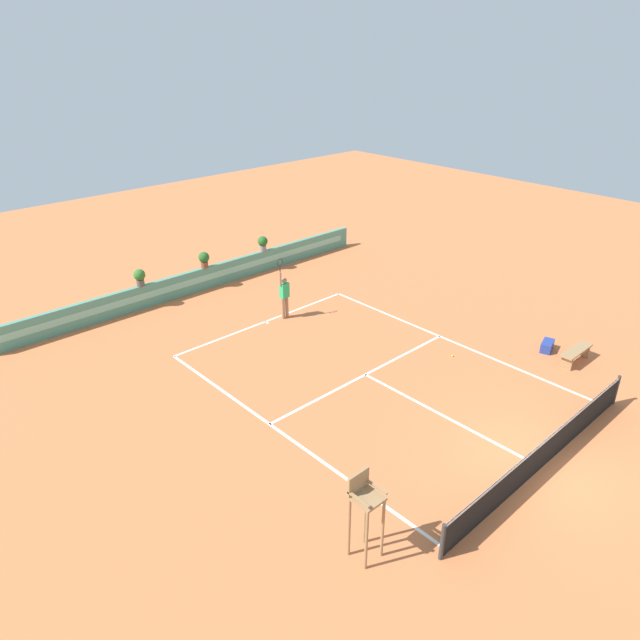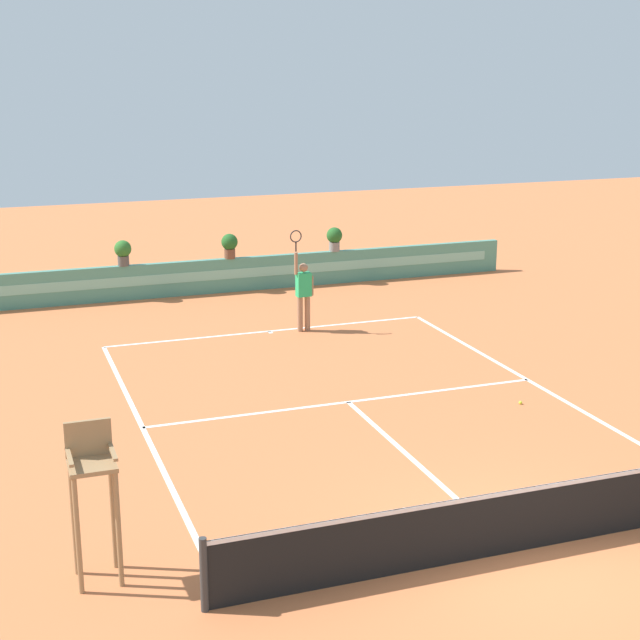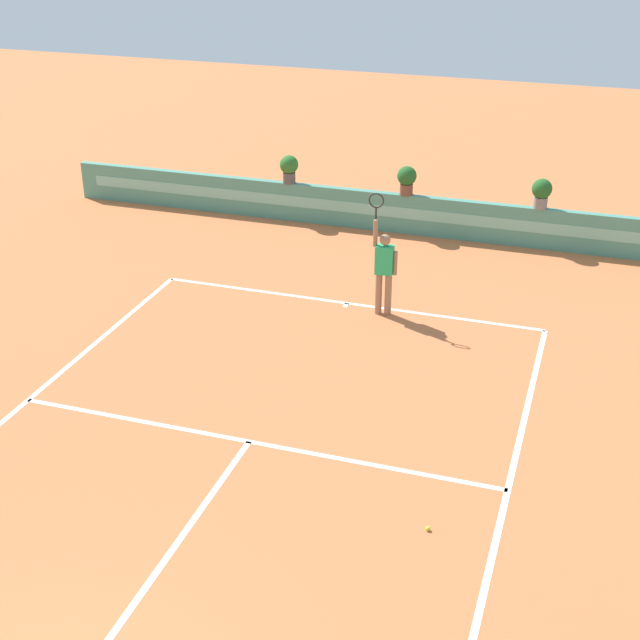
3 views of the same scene
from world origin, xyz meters
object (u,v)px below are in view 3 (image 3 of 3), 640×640
object	(u,v)px
tennis_player	(384,267)
potted_plant_centre	(407,179)
potted_plant_right	(542,192)
potted_plant_left	(289,167)
tennis_ball_near_baseline	(428,529)

from	to	relation	value
tennis_player	potted_plant_centre	distance (m)	4.81
tennis_player	potted_plant_right	size ratio (longest dim) A/B	3.57
potted_plant_centre	tennis_player	bearing A→B (deg)	-82.04
potted_plant_left	tennis_ball_near_baseline	bearing A→B (deg)	-61.56
tennis_player	potted_plant_left	bearing A→B (deg)	128.29
potted_plant_right	potted_plant_left	distance (m)	6.35
tennis_player	potted_plant_centre	bearing A→B (deg)	97.96
potted_plant_left	potted_plant_centre	distance (m)	3.08
potted_plant_right	potted_plant_left	bearing A→B (deg)	180.00
potted_plant_right	tennis_ball_near_baseline	bearing A→B (deg)	-91.30
potted_plant_right	potted_plant_left	xyz separation A→B (m)	(-6.35, 0.00, 0.00)
tennis_player	tennis_ball_near_baseline	bearing A→B (deg)	-70.17
tennis_player	tennis_ball_near_baseline	distance (m)	6.99
tennis_ball_near_baseline	potted_plant_left	world-z (taller)	potted_plant_left
tennis_player	potted_plant_right	world-z (taller)	tennis_player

